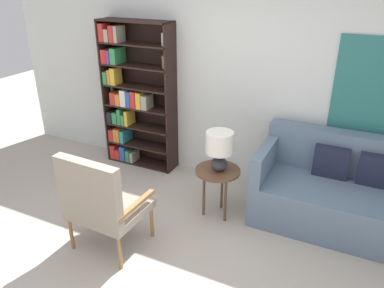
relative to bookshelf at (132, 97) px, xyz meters
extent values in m
plane|color=#B2A899|center=(1.26, -1.85, -0.96)|extent=(14.00, 14.00, 0.00)
cube|color=silver|center=(1.26, 0.18, 0.39)|extent=(6.40, 0.06, 2.70)
cube|color=#286B66|center=(2.86, 0.14, 0.44)|extent=(0.70, 0.02, 1.05)
cube|color=black|center=(-0.38, 0.00, 0.02)|extent=(0.02, 0.30, 1.96)
cube|color=black|center=(0.61, 0.00, 0.02)|extent=(0.02, 0.30, 1.96)
cube|color=black|center=(0.12, 0.00, 0.99)|extent=(1.00, 0.30, 0.02)
cube|color=black|center=(0.12, 0.00, -0.95)|extent=(1.00, 0.30, 0.02)
cube|color=black|center=(0.12, 0.15, 0.02)|extent=(1.00, 0.01, 1.96)
cube|color=black|center=(0.12, 0.00, -0.67)|extent=(1.00, 0.30, 0.02)
cube|color=red|center=(-0.32, -0.05, -0.84)|extent=(0.08, 0.18, 0.20)
cube|color=red|center=(-0.24, -0.05, -0.87)|extent=(0.08, 0.17, 0.15)
cube|color=#2D56A8|center=(-0.15, -0.05, -0.83)|extent=(0.08, 0.18, 0.21)
cube|color=#338C4C|center=(-0.06, -0.01, -0.86)|extent=(0.06, 0.24, 0.17)
cube|color=gray|center=(0.01, -0.04, -0.87)|extent=(0.05, 0.19, 0.15)
cube|color=black|center=(0.12, 0.00, -0.40)|extent=(1.00, 0.30, 0.02)
cube|color=red|center=(-0.32, -0.05, -0.58)|extent=(0.08, 0.18, 0.17)
cube|color=orange|center=(-0.25, -0.03, -0.57)|extent=(0.05, 0.20, 0.19)
cube|color=orange|center=(-0.20, -0.03, -0.57)|extent=(0.04, 0.21, 0.19)
cube|color=teal|center=(-0.13, -0.01, -0.57)|extent=(0.06, 0.24, 0.18)
cube|color=black|center=(0.12, 0.00, -0.12)|extent=(1.00, 0.30, 0.02)
cube|color=black|center=(-0.32, -0.05, -0.31)|extent=(0.08, 0.18, 0.16)
cube|color=#338C4C|center=(-0.23, -0.04, -0.31)|extent=(0.07, 0.18, 0.16)
cube|color=#338C4C|center=(-0.15, -0.03, -0.28)|extent=(0.05, 0.21, 0.22)
cube|color=#338C4C|center=(-0.09, -0.03, -0.31)|extent=(0.06, 0.21, 0.15)
cube|color=gold|center=(-0.03, -0.04, -0.28)|extent=(0.05, 0.20, 0.21)
cube|color=black|center=(0.12, 0.00, 0.16)|extent=(1.00, 0.30, 0.02)
cylinder|color=#194723|center=(-0.32, 0.00, 0.00)|extent=(0.06, 0.06, 0.22)
cube|color=red|center=(-0.23, -0.03, -0.02)|extent=(0.08, 0.22, 0.17)
cube|color=orange|center=(-0.15, -0.04, -0.03)|extent=(0.07, 0.19, 0.16)
cube|color=silver|center=(-0.06, -0.04, 0.00)|extent=(0.09, 0.19, 0.22)
cube|color=#2D56A8|center=(0.02, -0.01, 0.00)|extent=(0.06, 0.25, 0.21)
cube|color=red|center=(0.10, -0.04, 0.00)|extent=(0.07, 0.20, 0.22)
cube|color=gold|center=(0.18, -0.02, 0.00)|extent=(0.07, 0.24, 0.22)
cube|color=gray|center=(0.27, -0.04, -0.01)|extent=(0.08, 0.18, 0.19)
cube|color=black|center=(0.12, 0.00, 0.44)|extent=(1.00, 0.30, 0.02)
cube|color=#338C4C|center=(-0.33, -0.03, 0.25)|extent=(0.06, 0.21, 0.16)
cube|color=orange|center=(-0.26, -0.01, 0.27)|extent=(0.04, 0.24, 0.20)
cube|color=gold|center=(-0.20, -0.05, 0.28)|extent=(0.07, 0.18, 0.22)
cube|color=black|center=(0.12, 0.00, 0.71)|extent=(1.00, 0.30, 0.02)
cube|color=red|center=(-0.31, -0.03, 0.54)|extent=(0.08, 0.21, 0.18)
cube|color=#7A338C|center=(-0.24, -0.04, 0.53)|extent=(0.05, 0.19, 0.17)
cube|color=#338C4C|center=(-0.17, -0.01, 0.55)|extent=(0.08, 0.25, 0.20)
cylinder|color=#8C6B4C|center=(0.53, 0.00, 0.52)|extent=(0.09, 0.09, 0.16)
cube|color=red|center=(-0.32, -0.05, 0.84)|extent=(0.07, 0.17, 0.22)
cube|color=gray|center=(-0.24, -0.02, 0.80)|extent=(0.07, 0.24, 0.16)
cube|color=red|center=(-0.16, -0.04, 0.83)|extent=(0.07, 0.20, 0.21)
cube|color=gray|center=(-0.10, -0.04, 0.83)|extent=(0.05, 0.20, 0.21)
cylinder|color=beige|center=(0.53, 0.00, 0.80)|extent=(0.08, 0.08, 0.15)
cylinder|color=olive|center=(1.10, -1.37, -0.78)|extent=(0.04, 0.04, 0.37)
cylinder|color=olive|center=(0.52, -1.35, -0.78)|extent=(0.04, 0.04, 0.37)
cylinder|color=olive|center=(1.08, -1.89, -0.78)|extent=(0.04, 0.04, 0.37)
cylinder|color=olive|center=(0.50, -1.87, -0.78)|extent=(0.04, 0.04, 0.37)
cube|color=gray|center=(0.80, -1.62, -0.56)|extent=(0.69, 0.63, 0.08)
cube|color=gray|center=(0.79, -1.87, -0.22)|extent=(0.67, 0.13, 0.58)
cube|color=olive|center=(1.11, -1.63, -0.42)|extent=(0.07, 0.54, 0.04)
cube|color=olive|center=(0.49, -1.61, -0.42)|extent=(0.07, 0.54, 0.04)
cube|color=slate|center=(2.86, -0.34, -0.73)|extent=(1.88, 0.89, 0.47)
cube|color=slate|center=(2.86, 0.00, -0.26)|extent=(1.88, 0.20, 0.48)
cube|color=slate|center=(1.98, -0.34, -0.33)|extent=(0.12, 0.89, 0.33)
cube|color=#1E2338|center=(2.63, -0.15, -0.32)|extent=(0.36, 0.12, 0.34)
cube|color=#1E2338|center=(3.08, -0.15, -0.32)|extent=(0.36, 0.12, 0.34)
cylinder|color=brown|center=(1.56, -0.72, -0.40)|extent=(0.49, 0.49, 0.02)
cylinder|color=brown|center=(1.56, -0.58, -0.69)|extent=(0.03, 0.03, 0.55)
cylinder|color=brown|center=(1.43, -0.80, -0.69)|extent=(0.03, 0.03, 0.55)
cylinder|color=brown|center=(1.68, -0.80, -0.69)|extent=(0.03, 0.03, 0.55)
ellipsoid|color=#2D2D33|center=(1.57, -0.73, -0.31)|extent=(0.18, 0.18, 0.15)
cylinder|color=tan|center=(1.57, -0.73, -0.21)|extent=(0.02, 0.02, 0.06)
cylinder|color=white|center=(1.57, -0.73, -0.06)|extent=(0.29, 0.29, 0.23)
camera|label=1|loc=(2.83, -4.01, 1.53)|focal=35.00mm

